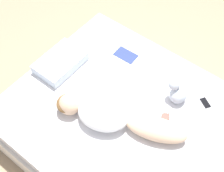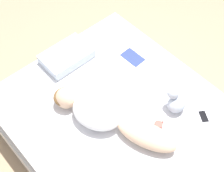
{
  "view_description": "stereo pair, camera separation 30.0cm",
  "coord_description": "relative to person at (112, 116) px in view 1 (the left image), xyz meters",
  "views": [
    {
      "loc": [
        -1.25,
        -0.79,
        2.95
      ],
      "look_at": [
        0.12,
        0.3,
        0.51
      ],
      "focal_mm": 50.0,
      "sensor_mm": 36.0,
      "label": 1
    },
    {
      "loc": [
        -1.05,
        -1.01,
        2.95
      ],
      "look_at": [
        0.12,
        0.3,
        0.51
      ],
      "focal_mm": 50.0,
      "sensor_mm": 36.0,
      "label": 2
    }
  ],
  "objects": [
    {
      "name": "plush_toy",
      "position": [
        0.57,
        -0.32,
        0.0
      ],
      "size": [
        0.18,
        0.2,
        0.24
      ],
      "color": "#B2BCCC",
      "rests_on": "bed"
    },
    {
      "name": "cell_phone",
      "position": [
        0.7,
        -0.57,
        -0.09
      ],
      "size": [
        0.14,
        0.16,
        0.01
      ],
      "rotation": [
        0.0,
        0.0,
        -0.55
      ],
      "color": "silver",
      "rests_on": "bed"
    },
    {
      "name": "bed",
      "position": [
        0.16,
        -0.07,
        -0.33
      ],
      "size": [
        1.85,
        2.26,
        0.46
      ],
      "color": "beige",
      "rests_on": "ground_plane"
    },
    {
      "name": "open_magazine",
      "position": [
        0.6,
        0.38,
        -0.09
      ],
      "size": [
        0.48,
        0.36,
        0.01
      ],
      "rotation": [
        0.0,
        0.0,
        0.03
      ],
      "color": "silver",
      "rests_on": "bed"
    },
    {
      "name": "pillow",
      "position": [
        0.19,
        0.82,
        -0.04
      ],
      "size": [
        0.5,
        0.34,
        0.1
      ],
      "color": "silver",
      "rests_on": "bed"
    },
    {
      "name": "person",
      "position": [
        0.0,
        0.0,
        0.0
      ],
      "size": [
        0.63,
        1.2,
        0.21
      ],
      "rotation": [
        0.0,
        0.0,
        0.36
      ],
      "color": "#DBB28E",
      "rests_on": "bed"
    },
    {
      "name": "ground_plane",
      "position": [
        0.16,
        -0.07,
        -0.56
      ],
      "size": [
        12.0,
        12.0,
        0.0
      ],
      "primitive_type": "plane",
      "color": "#9E8466"
    },
    {
      "name": "coffee_mug",
      "position": [
        0.29,
        -0.37,
        -0.05
      ],
      "size": [
        0.11,
        0.07,
        0.09
      ],
      "color": "#993D33",
      "rests_on": "bed"
    }
  ]
}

